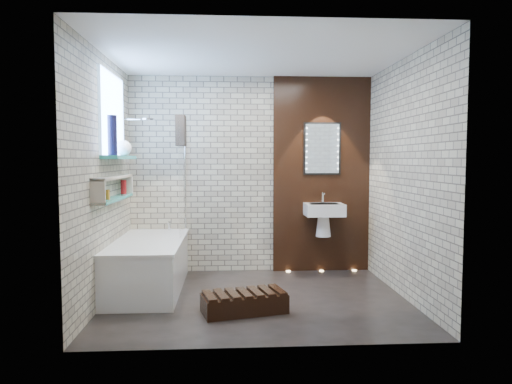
{
  "coord_description": "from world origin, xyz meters",
  "views": [
    {
      "loc": [
        -0.31,
        -4.94,
        1.51
      ],
      "look_at": [
        0.0,
        0.15,
        1.15
      ],
      "focal_mm": 32.76,
      "sensor_mm": 36.0,
      "label": 1
    }
  ],
  "objects": [
    {
      "name": "clerestory_window",
      "position": [
        -1.57,
        0.35,
        1.9
      ],
      "size": [
        0.18,
        1.0,
        0.94
      ],
      "color": "#7FADE0",
      "rests_on": "room_shell"
    },
    {
      "name": "ground",
      "position": [
        0.0,
        0.0,
        0.0
      ],
      "size": [
        3.2,
        3.2,
        0.0
      ],
      "primitive_type": "plane",
      "color": "black",
      "rests_on": "ground"
    },
    {
      "name": "bathtub",
      "position": [
        -1.22,
        0.45,
        0.29
      ],
      "size": [
        0.79,
        1.74,
        0.7
      ],
      "color": "white",
      "rests_on": "ground"
    },
    {
      "name": "walnut_step",
      "position": [
        -0.15,
        -0.43,
        0.09
      ],
      "size": [
        0.88,
        0.55,
        0.18
      ],
      "primitive_type": "cube",
      "rotation": [
        0.0,
        0.0,
        0.25
      ],
      "color": "black",
      "rests_on": "ground"
    },
    {
      "name": "led_mirror",
      "position": [
        0.95,
        1.23,
        1.65
      ],
      "size": [
        0.5,
        0.02,
        0.7
      ],
      "color": "black",
      "rests_on": "walnut_panel"
    },
    {
      "name": "towel",
      "position": [
        -0.87,
        0.76,
        1.85
      ],
      "size": [
        0.11,
        0.28,
        0.37
      ],
      "primitive_type": "cube",
      "color": "black",
      "rests_on": "bath_screen"
    },
    {
      "name": "washbasin",
      "position": [
        0.95,
        1.07,
        0.79
      ],
      "size": [
        0.5,
        0.36,
        0.58
      ],
      "color": "white",
      "rests_on": "walnut_panel"
    },
    {
      "name": "bath_screen",
      "position": [
        -0.87,
        0.89,
        1.28
      ],
      "size": [
        0.01,
        0.78,
        1.4
      ],
      "primitive_type": "cube",
      "color": "white",
      "rests_on": "bathtub"
    },
    {
      "name": "niche_bottles",
      "position": [
        -1.53,
        0.41,
        1.17
      ],
      "size": [
        0.07,
        0.8,
        0.17
      ],
      "color": "#B1691B",
      "rests_on": "display_niche"
    },
    {
      "name": "shower_head",
      "position": [
        -1.3,
        0.95,
        2.0
      ],
      "size": [
        0.18,
        0.18,
        0.02
      ],
      "primitive_type": "cylinder",
      "color": "silver",
      "rests_on": "room_shell"
    },
    {
      "name": "floor_uplights",
      "position": [
        0.95,
        1.2,
        0.01
      ],
      "size": [
        0.96,
        0.06,
        0.01
      ],
      "color": "#FFD899",
      "rests_on": "ground"
    },
    {
      "name": "walnut_panel",
      "position": [
        0.95,
        1.27,
        1.3
      ],
      "size": [
        1.3,
        0.06,
        2.6
      ],
      "primitive_type": "cube",
      "color": "black",
      "rests_on": "ground"
    },
    {
      "name": "room_shell",
      "position": [
        0.0,
        0.0,
        1.3
      ],
      "size": [
        3.24,
        3.2,
        2.6
      ],
      "color": "gray",
      "rests_on": "ground"
    },
    {
      "name": "sill_vases",
      "position": [
        -1.5,
        0.35,
        1.67
      ],
      "size": [
        0.18,
        0.66,
        0.41
      ],
      "color": "#15163B",
      "rests_on": "clerestory_window"
    },
    {
      "name": "display_niche",
      "position": [
        -1.53,
        0.15,
        1.2
      ],
      "size": [
        0.14,
        1.3,
        0.26
      ],
      "color": "teal",
      "rests_on": "room_shell"
    }
  ]
}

